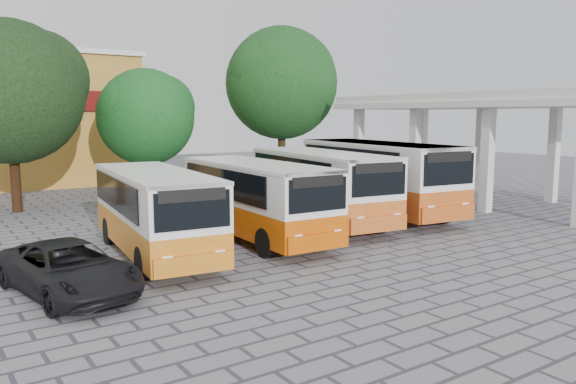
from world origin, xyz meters
TOP-DOWN VIEW (x-y plane):
  - ground at (0.00, 0.00)m, footprint 90.00×90.00m
  - terminal_shelter at (10.50, 4.00)m, footprint 6.80×15.80m
  - bus_far_left at (-7.47, 2.49)m, footprint 3.03×7.58m
  - bus_centre_left at (-3.65, 2.78)m, footprint 2.61×7.64m
  - bus_centre_right at (-0.03, 3.85)m, footprint 3.53×8.32m
  - bus_far_right at (3.29, 4.04)m, footprint 3.80×9.10m
  - tree_left at (-9.62, 13.77)m, footprint 6.68×6.36m
  - tree_middle at (-2.91, 15.29)m, footprint 5.38×5.13m
  - tree_right at (6.28, 16.02)m, footprint 7.39×7.04m
  - parked_car at (-10.62, 0.09)m, footprint 2.92×4.92m

SIDE VIEW (x-z plane):
  - ground at x=0.00m, z-range 0.00..0.00m
  - parked_car at x=-10.62m, z-range 0.00..1.28m
  - bus_far_left at x=-7.47m, z-range 0.21..2.86m
  - bus_centre_left at x=-3.65m, z-range 0.21..2.93m
  - bus_centre_right at x=-0.03m, z-range 0.23..3.13m
  - bus_far_right at x=3.29m, z-range 0.25..3.43m
  - tree_middle at x=-2.91m, z-range 1.02..7.84m
  - terminal_shelter at x=10.50m, z-range 2.21..7.61m
  - tree_left at x=-9.62m, z-range 1.30..9.85m
  - tree_right at x=6.28m, z-range 1.65..11.51m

